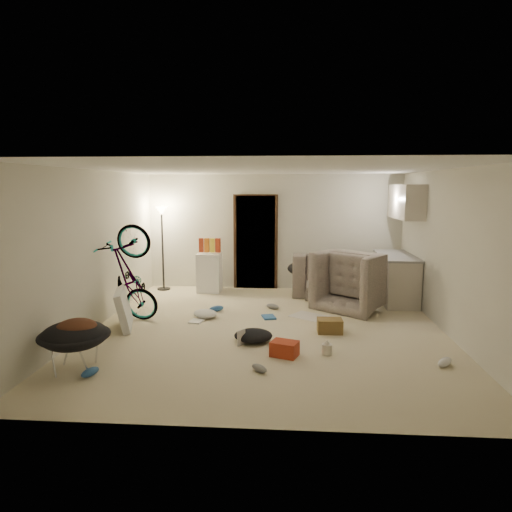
# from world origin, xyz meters

# --- Properties ---
(floor) EXTENTS (5.50, 6.00, 0.02)m
(floor) POSITION_xyz_m (0.00, 0.00, -0.01)
(floor) COLOR beige
(floor) RESTS_ON ground
(ceiling) EXTENTS (5.50, 6.00, 0.02)m
(ceiling) POSITION_xyz_m (0.00, 0.00, 2.51)
(ceiling) COLOR white
(ceiling) RESTS_ON wall_back
(wall_back) EXTENTS (5.50, 0.02, 2.50)m
(wall_back) POSITION_xyz_m (0.00, 3.01, 1.25)
(wall_back) COLOR beige
(wall_back) RESTS_ON floor
(wall_front) EXTENTS (5.50, 0.02, 2.50)m
(wall_front) POSITION_xyz_m (0.00, -3.01, 1.25)
(wall_front) COLOR beige
(wall_front) RESTS_ON floor
(wall_left) EXTENTS (0.02, 6.00, 2.50)m
(wall_left) POSITION_xyz_m (-2.76, 0.00, 1.25)
(wall_left) COLOR beige
(wall_left) RESTS_ON floor
(wall_right) EXTENTS (0.02, 6.00, 2.50)m
(wall_right) POSITION_xyz_m (2.76, 0.00, 1.25)
(wall_right) COLOR beige
(wall_right) RESTS_ON floor
(doorway) EXTENTS (0.85, 0.10, 2.04)m
(doorway) POSITION_xyz_m (-0.40, 2.97, 1.02)
(doorway) COLOR black
(doorway) RESTS_ON floor
(door_trim) EXTENTS (0.97, 0.04, 2.10)m
(door_trim) POSITION_xyz_m (-0.40, 2.94, 1.02)
(door_trim) COLOR #372113
(door_trim) RESTS_ON floor
(floor_lamp) EXTENTS (0.28, 0.28, 1.81)m
(floor_lamp) POSITION_xyz_m (-2.40, 2.65, 1.31)
(floor_lamp) COLOR black
(floor_lamp) RESTS_ON floor
(kitchen_counter) EXTENTS (0.60, 1.50, 0.88)m
(kitchen_counter) POSITION_xyz_m (2.43, 2.00, 0.44)
(kitchen_counter) COLOR beige
(kitchen_counter) RESTS_ON floor
(counter_top) EXTENTS (0.64, 1.54, 0.04)m
(counter_top) POSITION_xyz_m (2.43, 2.00, 0.90)
(counter_top) COLOR gray
(counter_top) RESTS_ON kitchen_counter
(kitchen_uppers) EXTENTS (0.38, 1.40, 0.65)m
(kitchen_uppers) POSITION_xyz_m (2.56, 2.00, 1.95)
(kitchen_uppers) COLOR beige
(kitchen_uppers) RESTS_ON wall_right
(sofa) EXTENTS (2.25, 0.91, 0.65)m
(sofa) POSITION_xyz_m (1.53, 2.45, 0.33)
(sofa) COLOR #343B34
(sofa) RESTS_ON floor
(armchair) EXTENTS (1.60, 1.57, 0.78)m
(armchair) POSITION_xyz_m (1.64, 1.52, 0.39)
(armchair) COLOR #343B34
(armchair) RESTS_ON floor
(bicycle) EXTENTS (1.74, 0.91, 0.97)m
(bicycle) POSITION_xyz_m (-2.30, 0.27, 0.44)
(bicycle) COLOR black
(bicycle) RESTS_ON floor
(book_asset) EXTENTS (0.29, 0.27, 0.02)m
(book_asset) POSITION_xyz_m (-0.38, -0.82, 0.01)
(book_asset) COLOR #A33018
(book_asset) RESTS_ON floor
(mini_fridge) EXTENTS (0.49, 0.49, 0.83)m
(mini_fridge) POSITION_xyz_m (-1.36, 2.55, 0.41)
(mini_fridge) COLOR white
(mini_fridge) RESTS_ON floor
(snack_box_0) EXTENTS (0.11, 0.09, 0.30)m
(snack_box_0) POSITION_xyz_m (-1.53, 2.55, 1.00)
(snack_box_0) COLOR #A33018
(snack_box_0) RESTS_ON mini_fridge
(snack_box_1) EXTENTS (0.11, 0.08, 0.30)m
(snack_box_1) POSITION_xyz_m (-1.41, 2.55, 1.00)
(snack_box_1) COLOR #C56318
(snack_box_1) RESTS_ON mini_fridge
(snack_box_2) EXTENTS (0.10, 0.07, 0.30)m
(snack_box_2) POSITION_xyz_m (-1.29, 2.55, 1.00)
(snack_box_2) COLOR yellow
(snack_box_2) RESTS_ON mini_fridge
(snack_box_3) EXTENTS (0.11, 0.09, 0.30)m
(snack_box_3) POSITION_xyz_m (-1.17, 2.55, 1.00)
(snack_box_3) COLOR #A33018
(snack_box_3) RESTS_ON mini_fridge
(saucer_chair) EXTENTS (0.86, 0.86, 0.61)m
(saucer_chair) POSITION_xyz_m (-2.27, -1.78, 0.36)
(saucer_chair) COLOR silver
(saucer_chair) RESTS_ON floor
(hoodie) EXTENTS (0.59, 0.54, 0.22)m
(hoodie) POSITION_xyz_m (-2.22, -1.81, 0.55)
(hoodie) COLOR #4D281A
(hoodie) RESTS_ON saucer_chair
(sofa_drape) EXTENTS (0.66, 0.59, 0.28)m
(sofa_drape) POSITION_xyz_m (0.58, 2.45, 0.54)
(sofa_drape) COLOR black
(sofa_drape) RESTS_ON sofa
(tv_box) EXTENTS (0.49, 0.96, 0.62)m
(tv_box) POSITION_xyz_m (-2.30, -0.04, 0.31)
(tv_box) COLOR silver
(tv_box) RESTS_ON floor
(drink_case_a) EXTENTS (0.39, 0.28, 0.22)m
(drink_case_a) POSITION_xyz_m (0.97, -0.09, 0.11)
(drink_case_a) COLOR brown
(drink_case_a) RESTS_ON floor
(drink_case_b) EXTENTS (0.41, 0.36, 0.20)m
(drink_case_b) POSITION_xyz_m (0.28, -1.12, 0.10)
(drink_case_b) COLOR #A33018
(drink_case_b) RESTS_ON floor
(juicer) EXTENTS (0.14, 0.14, 0.21)m
(juicer) POSITION_xyz_m (0.85, -1.03, 0.08)
(juicer) COLOR beige
(juicer) RESTS_ON floor
(newspaper) EXTENTS (0.75, 0.71, 0.01)m
(newspaper) POSITION_xyz_m (0.69, 0.77, 0.00)
(newspaper) COLOR beige
(newspaper) RESTS_ON floor
(book_blue) EXTENTS (0.27, 0.33, 0.03)m
(book_blue) POSITION_xyz_m (-0.00, 0.64, 0.01)
(book_blue) COLOR #295694
(book_blue) RESTS_ON floor
(book_white) EXTENTS (0.25, 0.30, 0.02)m
(book_white) POSITION_xyz_m (-1.20, 0.31, 0.01)
(book_white) COLOR silver
(book_white) RESTS_ON floor
(shoe_0) EXTENTS (0.30, 0.26, 0.10)m
(shoe_0) POSITION_xyz_m (-0.97, 0.98, 0.05)
(shoe_0) COLOR #295694
(shoe_0) RESTS_ON floor
(shoe_1) EXTENTS (0.29, 0.23, 0.10)m
(shoe_1) POSITION_xyz_m (0.04, 1.21, 0.05)
(shoe_1) COLOR slate
(shoe_1) RESTS_ON floor
(shoe_2) EXTENTS (0.20, 0.29, 0.10)m
(shoe_2) POSITION_xyz_m (-2.02, -1.95, 0.05)
(shoe_2) COLOR #295694
(shoe_2) RESTS_ON floor
(shoe_3) EXTENTS (0.25, 0.24, 0.09)m
(shoe_3) POSITION_xyz_m (-0.02, -1.67, 0.05)
(shoe_3) COLOR slate
(shoe_3) RESTS_ON floor
(shoe_4) EXTENTS (0.29, 0.30, 0.11)m
(shoe_4) POSITION_xyz_m (2.30, -1.34, 0.05)
(shoe_4) COLOR white
(shoe_4) RESTS_ON floor
(clothes_lump_a) EXTENTS (0.58, 0.50, 0.18)m
(clothes_lump_a) POSITION_xyz_m (-0.18, -0.59, 0.09)
(clothes_lump_a) COLOR black
(clothes_lump_a) RESTS_ON floor
(clothes_lump_b) EXTENTS (0.54, 0.48, 0.15)m
(clothes_lump_b) POSITION_xyz_m (0.96, 1.44, 0.08)
(clothes_lump_b) COLOR black
(clothes_lump_b) RESTS_ON floor
(clothes_lump_c) EXTENTS (0.57, 0.55, 0.13)m
(clothes_lump_c) POSITION_xyz_m (-1.10, 0.58, 0.07)
(clothes_lump_c) COLOR silver
(clothes_lump_c) RESTS_ON floor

